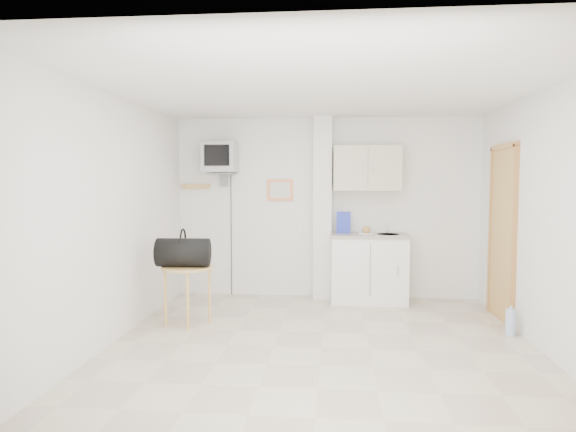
# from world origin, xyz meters

# --- Properties ---
(ground) EXTENTS (4.50, 4.50, 0.00)m
(ground) POSITION_xyz_m (0.00, 0.00, 0.00)
(ground) COLOR beige
(ground) RESTS_ON ground
(room_envelope) EXTENTS (4.24, 4.54, 2.55)m
(room_envelope) POSITION_xyz_m (0.24, 0.09, 1.54)
(room_envelope) COLOR white
(room_envelope) RESTS_ON ground
(kitchenette) EXTENTS (1.03, 0.58, 2.10)m
(kitchenette) POSITION_xyz_m (0.57, 2.00, 0.80)
(kitchenette) COLOR white
(kitchenette) RESTS_ON ground
(crt_television) EXTENTS (0.44, 0.45, 2.15)m
(crt_television) POSITION_xyz_m (-1.45, 2.02, 1.94)
(crt_television) COLOR slate
(crt_television) RESTS_ON ground
(round_table) EXTENTS (0.57, 0.57, 0.67)m
(round_table) POSITION_xyz_m (-1.54, 0.69, 0.57)
(round_table) COLOR tan
(round_table) RESTS_ON ground
(duffel_bag) EXTENTS (0.60, 0.35, 0.43)m
(duffel_bag) POSITION_xyz_m (-1.57, 0.65, 0.83)
(duffel_bag) COLOR black
(duffel_bag) RESTS_ON round_table
(water_bottle) EXTENTS (0.10, 0.10, 0.31)m
(water_bottle) POSITION_xyz_m (1.98, 0.59, 0.14)
(water_bottle) COLOR #A3BBDB
(water_bottle) RESTS_ON ground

